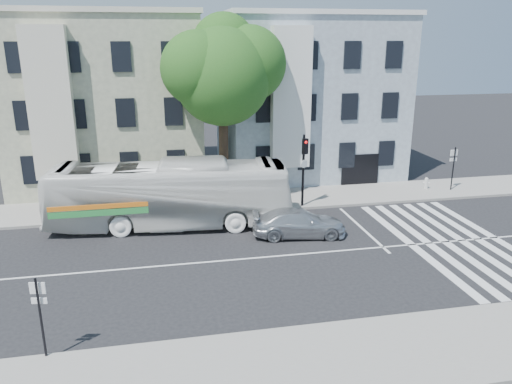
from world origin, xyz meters
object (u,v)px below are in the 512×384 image
object	(u,v)px
traffic_signal	(304,162)
fire_hydrant	(426,183)
near_sign_pole	(40,307)
bus	(170,194)
sedan	(299,223)

from	to	relation	value
traffic_signal	fire_hydrant	size ratio (longest dim) A/B	5.80
traffic_signal	near_sign_pole	distance (m)	17.21
bus	fire_hydrant	size ratio (longest dim) A/B	16.74
bus	near_sign_pole	bearing A→B (deg)	164.41
sedan	traffic_signal	size ratio (longest dim) A/B	1.08
bus	sedan	bearing A→B (deg)	-107.31
bus	traffic_signal	xyz separation A→B (m)	(7.68, 1.34, 1.07)
traffic_signal	near_sign_pole	bearing A→B (deg)	-158.03
bus	traffic_signal	size ratio (longest dim) A/B	2.89
traffic_signal	fire_hydrant	bearing A→B (deg)	-12.30
sedan	fire_hydrant	size ratio (longest dim) A/B	6.24
traffic_signal	near_sign_pole	world-z (taller)	traffic_signal
bus	fire_hydrant	xyz separation A→B (m)	(16.63, 3.16, -1.23)
sedan	fire_hydrant	world-z (taller)	sedan
sedan	near_sign_pole	size ratio (longest dim) A/B	1.77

